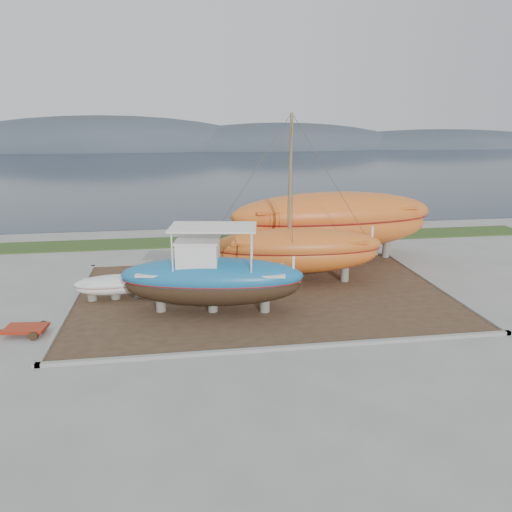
{
  "coord_description": "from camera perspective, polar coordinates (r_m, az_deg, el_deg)",
  "views": [
    {
      "loc": [
        -3.85,
        -19.04,
        8.55
      ],
      "look_at": [
        -0.34,
        4.0,
        2.04
      ],
      "focal_mm": 35.0,
      "sensor_mm": 36.0,
      "label": 1
    }
  ],
  "objects": [
    {
      "name": "orange_sailboat",
      "position": [
        25.68,
        4.92,
        6.27
      ],
      "size": [
        9.06,
        3.36,
        8.69
      ],
      "primitive_type": null,
      "rotation": [
        0.0,
        0.0,
        -0.08
      ],
      "color": "#D26120",
      "rests_on": "dirt_patch"
    },
    {
      "name": "blue_caique",
      "position": [
        22.16,
        -5.06,
        -1.57
      ],
      "size": [
        8.47,
        3.85,
        3.93
      ],
      "primitive_type": null,
      "rotation": [
        0.0,
        0.0,
        -0.16
      ],
      "color": "#1A6BA3",
      "rests_on": "dirt_patch"
    },
    {
      "name": "ground",
      "position": [
        21.22,
        2.57,
        -8.16
      ],
      "size": [
        140.0,
        140.0,
        0.0
      ],
      "primitive_type": "plane",
      "color": "gray",
      "rests_on": "ground"
    },
    {
      "name": "dirt_patch",
      "position": [
        24.86,
        0.78,
        -4.42
      ],
      "size": [
        18.0,
        12.0,
        0.06
      ],
      "primitive_type": "cube",
      "color": "#422D1E",
      "rests_on": "ground"
    },
    {
      "name": "mountain_ridge",
      "position": [
        144.34,
        -7.28,
        12.1
      ],
      "size": [
        200.0,
        36.0,
        20.0
      ],
      "primitive_type": null,
      "color": "#333D49",
      "rests_on": "ground"
    },
    {
      "name": "white_dinghy",
      "position": [
        25.02,
        -15.82,
        -3.47
      ],
      "size": [
        3.84,
        1.64,
        1.13
      ],
      "primitive_type": null,
      "rotation": [
        0.0,
        0.0,
        0.06
      ],
      "color": "white",
      "rests_on": "dirt_patch"
    },
    {
      "name": "curb_frame",
      "position": [
        24.85,
        0.78,
        -4.33
      ],
      "size": [
        18.6,
        12.6,
        0.15
      ],
      "primitive_type": null,
      "color": "gray",
      "rests_on": "ground"
    },
    {
      "name": "red_trailer",
      "position": [
        22.5,
        -24.82,
        -7.77
      ],
      "size": [
        2.53,
        1.47,
        0.34
      ],
      "primitive_type": null,
      "rotation": [
        0.0,
        0.0,
        -0.11
      ],
      "color": "#AA2913",
      "rests_on": "ground"
    },
    {
      "name": "orange_bare_hull",
      "position": [
        30.48,
        8.71,
        3.22
      ],
      "size": [
        12.59,
        4.31,
        4.07
      ],
      "primitive_type": null,
      "rotation": [
        0.0,
        0.0,
        0.05
      ],
      "color": "#D26120",
      "rests_on": "dirt_patch"
    },
    {
      "name": "sea",
      "position": [
        89.53,
        -6.25,
        10.05
      ],
      "size": [
        260.0,
        100.0,
        0.04
      ],
      "primitive_type": null,
      "color": "#182231",
      "rests_on": "ground"
    },
    {
      "name": "grass_strip",
      "position": [
        35.78,
        -2.23,
        1.85
      ],
      "size": [
        44.0,
        3.0,
        0.08
      ],
      "primitive_type": "cube",
      "color": "#284219",
      "rests_on": "ground"
    }
  ]
}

